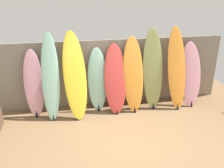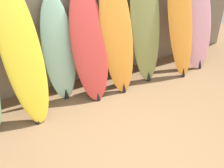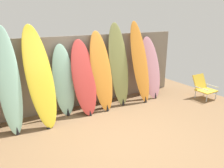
{
  "view_description": "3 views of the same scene",
  "coord_description": "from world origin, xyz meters",
  "px_view_note": "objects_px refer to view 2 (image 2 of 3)",
  "views": [
    {
      "loc": [
        -1.15,
        -4.26,
        3.23
      ],
      "look_at": [
        -0.23,
        0.86,
        1.04
      ],
      "focal_mm": 40.0,
      "sensor_mm": 36.0,
      "label": 1
    },
    {
      "loc": [
        -1.55,
        -2.37,
        3.15
      ],
      "look_at": [
        -0.12,
        0.58,
        0.81
      ],
      "focal_mm": 50.0,
      "sensor_mm": 36.0,
      "label": 2
    },
    {
      "loc": [
        -2.04,
        -2.98,
        2.24
      ],
      "look_at": [
        0.38,
        0.97,
        0.8
      ],
      "focal_mm": 35.0,
      "sensor_mm": 36.0,
      "label": 3
    }
  ],
  "objects_px": {
    "surfboard_orange_7": "(180,15)",
    "surfboard_pink_8": "(197,21)",
    "surfboard_yellow_2": "(21,51)",
    "surfboard_orange_5": "(117,34)",
    "surfboard_olive_6": "(145,21)",
    "surfboard_red_4": "(89,45)",
    "surfboard_seafoam_3": "(59,50)"
  },
  "relations": [
    {
      "from": "surfboard_seafoam_3",
      "to": "surfboard_pink_8",
      "type": "distance_m",
      "value": 2.53
    },
    {
      "from": "surfboard_orange_7",
      "to": "surfboard_red_4",
      "type": "bearing_deg",
      "value": 179.33
    },
    {
      "from": "surfboard_red_4",
      "to": "surfboard_olive_6",
      "type": "distance_m",
      "value": 1.04
    },
    {
      "from": "surfboard_yellow_2",
      "to": "surfboard_orange_7",
      "type": "relative_size",
      "value": 0.98
    },
    {
      "from": "surfboard_seafoam_3",
      "to": "surfboard_yellow_2",
      "type": "bearing_deg",
      "value": -160.39
    },
    {
      "from": "surfboard_red_4",
      "to": "surfboard_orange_7",
      "type": "distance_m",
      "value": 1.66
    },
    {
      "from": "surfboard_orange_5",
      "to": "surfboard_orange_7",
      "type": "distance_m",
      "value": 1.18
    },
    {
      "from": "surfboard_orange_7",
      "to": "surfboard_pink_8",
      "type": "height_order",
      "value": "surfboard_orange_7"
    },
    {
      "from": "surfboard_olive_6",
      "to": "surfboard_yellow_2",
      "type": "bearing_deg",
      "value": -176.41
    },
    {
      "from": "surfboard_yellow_2",
      "to": "surfboard_olive_6",
      "type": "bearing_deg",
      "value": 3.59
    },
    {
      "from": "surfboard_yellow_2",
      "to": "surfboard_orange_5",
      "type": "relative_size",
      "value": 1.1
    },
    {
      "from": "surfboard_yellow_2",
      "to": "surfboard_seafoam_3",
      "type": "bearing_deg",
      "value": 19.61
    },
    {
      "from": "surfboard_olive_6",
      "to": "surfboard_orange_7",
      "type": "relative_size",
      "value": 0.98
    },
    {
      "from": "surfboard_red_4",
      "to": "surfboard_orange_5",
      "type": "xyz_separation_m",
      "value": [
        0.48,
        0.01,
        0.09
      ]
    },
    {
      "from": "surfboard_olive_6",
      "to": "surfboard_red_4",
      "type": "bearing_deg",
      "value": -176.21
    },
    {
      "from": "surfboard_yellow_2",
      "to": "surfboard_pink_8",
      "type": "distance_m",
      "value": 3.12
    },
    {
      "from": "surfboard_pink_8",
      "to": "surfboard_olive_6",
      "type": "bearing_deg",
      "value": 178.32
    },
    {
      "from": "surfboard_seafoam_3",
      "to": "surfboard_orange_7",
      "type": "relative_size",
      "value": 0.77
    },
    {
      "from": "surfboard_seafoam_3",
      "to": "surfboard_olive_6",
      "type": "relative_size",
      "value": 0.79
    },
    {
      "from": "surfboard_yellow_2",
      "to": "surfboard_seafoam_3",
      "type": "relative_size",
      "value": 1.27
    },
    {
      "from": "surfboard_yellow_2",
      "to": "surfboard_pink_8",
      "type": "bearing_deg",
      "value": 1.78
    },
    {
      "from": "surfboard_orange_5",
      "to": "surfboard_olive_6",
      "type": "bearing_deg",
      "value": 6.1
    },
    {
      "from": "surfboard_olive_6",
      "to": "surfboard_pink_8",
      "type": "relative_size",
      "value": 1.24
    },
    {
      "from": "surfboard_orange_5",
      "to": "surfboard_orange_7",
      "type": "relative_size",
      "value": 0.9
    },
    {
      "from": "surfboard_pink_8",
      "to": "surfboard_orange_5",
      "type": "bearing_deg",
      "value": -179.05
    },
    {
      "from": "surfboard_orange_7",
      "to": "surfboard_yellow_2",
      "type": "bearing_deg",
      "value": -179.11
    },
    {
      "from": "surfboard_seafoam_3",
      "to": "surfboard_orange_7",
      "type": "xyz_separation_m",
      "value": [
        2.09,
        -0.16,
        0.25
      ]
    },
    {
      "from": "surfboard_olive_6",
      "to": "surfboard_orange_7",
      "type": "xyz_separation_m",
      "value": [
        0.63,
        -0.09,
        0.02
      ]
    },
    {
      "from": "surfboard_orange_5",
      "to": "surfboard_olive_6",
      "type": "height_order",
      "value": "surfboard_olive_6"
    },
    {
      "from": "surfboard_olive_6",
      "to": "surfboard_orange_7",
      "type": "height_order",
      "value": "surfboard_orange_7"
    },
    {
      "from": "surfboard_olive_6",
      "to": "surfboard_orange_7",
      "type": "bearing_deg",
      "value": -7.86
    },
    {
      "from": "surfboard_seafoam_3",
      "to": "surfboard_olive_6",
      "type": "height_order",
      "value": "surfboard_olive_6"
    }
  ]
}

